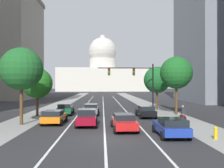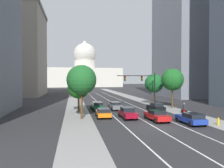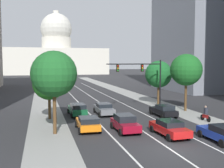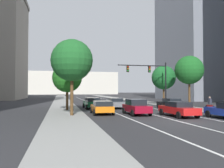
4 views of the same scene
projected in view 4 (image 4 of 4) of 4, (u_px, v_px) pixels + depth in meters
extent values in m
plane|color=#2B2B2D|center=(98.00, 100.00, 56.92)|extent=(400.00, 400.00, 0.00)
cube|color=gray|center=(62.00, 102.00, 50.16)|extent=(3.91, 130.00, 0.01)
cube|color=gray|center=(138.00, 101.00, 53.94)|extent=(3.91, 130.00, 0.01)
cube|color=white|center=(93.00, 104.00, 41.57)|extent=(0.16, 90.00, 0.01)
cube|color=white|center=(111.00, 104.00, 42.30)|extent=(0.16, 90.00, 0.01)
cube|color=white|center=(129.00, 104.00, 43.03)|extent=(0.16, 90.00, 0.01)
cube|color=gray|center=(207.00, 6.00, 64.15)|extent=(21.59, 21.17, 51.46)
cube|color=beige|center=(74.00, 83.00, 154.17)|extent=(54.60, 23.83, 14.10)
cylinder|color=beige|center=(74.00, 68.00, 154.45)|extent=(16.07, 16.07, 6.22)
sphere|color=beige|center=(74.00, 56.00, 154.66)|extent=(17.19, 17.19, 17.19)
cylinder|color=beige|center=(74.00, 45.00, 154.87)|extent=(3.09, 3.09, 4.30)
cylinder|color=black|center=(208.00, 114.00, 21.27)|extent=(0.23, 0.64, 0.64)
cube|color=#14512D|center=(92.00, 104.00, 31.59)|extent=(1.89, 4.60, 0.68)
cube|color=black|center=(92.00, 99.00, 30.99)|extent=(1.68, 2.53, 0.49)
cylinder|color=black|center=(84.00, 106.00, 32.85)|extent=(0.24, 0.65, 0.64)
cylinder|color=black|center=(96.00, 105.00, 33.29)|extent=(0.24, 0.65, 0.64)
cylinder|color=black|center=(87.00, 107.00, 29.86)|extent=(0.24, 0.65, 0.64)
cylinder|color=black|center=(100.00, 107.00, 30.30)|extent=(0.24, 0.65, 0.64)
cube|color=orange|center=(102.00, 108.00, 24.11)|extent=(1.94, 4.19, 0.58)
cube|color=black|center=(103.00, 103.00, 23.47)|extent=(1.74, 2.07, 0.49)
cylinder|color=black|center=(91.00, 110.00, 25.30)|extent=(0.23, 0.64, 0.64)
cylinder|color=black|center=(108.00, 110.00, 25.66)|extent=(0.23, 0.64, 0.64)
cylinder|color=black|center=(95.00, 112.00, 22.53)|extent=(0.23, 0.64, 0.64)
cylinder|color=black|center=(113.00, 112.00, 22.90)|extent=(0.23, 0.64, 0.64)
cube|color=red|center=(178.00, 110.00, 21.86)|extent=(1.98, 4.72, 0.62)
cube|color=black|center=(179.00, 104.00, 21.82)|extent=(1.74, 2.19, 0.46)
cylinder|color=black|center=(162.00, 112.00, 23.14)|extent=(0.25, 0.65, 0.64)
cylinder|color=black|center=(178.00, 111.00, 23.61)|extent=(0.25, 0.65, 0.64)
cylinder|color=black|center=(179.00, 115.00, 20.09)|extent=(0.25, 0.65, 0.64)
cylinder|color=black|center=(197.00, 115.00, 20.55)|extent=(0.25, 0.65, 0.64)
cube|color=maroon|center=(136.00, 108.00, 23.49)|extent=(1.80, 4.22, 0.66)
cube|color=black|center=(136.00, 102.00, 23.66)|extent=(1.63, 2.10, 0.59)
cylinder|color=black|center=(124.00, 111.00, 24.66)|extent=(0.23, 0.64, 0.64)
cylinder|color=black|center=(140.00, 110.00, 25.07)|extent=(0.23, 0.64, 0.64)
cylinder|color=black|center=(133.00, 113.00, 21.89)|extent=(0.23, 0.64, 0.64)
cylinder|color=black|center=(150.00, 113.00, 22.29)|extent=(0.23, 0.64, 0.64)
cube|color=slate|center=(116.00, 104.00, 32.04)|extent=(1.79, 4.72, 0.61)
cube|color=black|center=(116.00, 100.00, 32.16)|extent=(1.64, 2.22, 0.45)
cylinder|color=black|center=(107.00, 105.00, 33.41)|extent=(0.22, 0.64, 0.64)
cylinder|color=black|center=(119.00, 105.00, 33.79)|extent=(0.22, 0.64, 0.64)
cylinder|color=black|center=(112.00, 107.00, 30.28)|extent=(0.22, 0.64, 0.64)
cylinder|color=black|center=(125.00, 107.00, 30.66)|extent=(0.22, 0.64, 0.64)
cube|color=black|center=(170.00, 104.00, 30.67)|extent=(1.89, 4.39, 0.60)
cube|color=black|center=(172.00, 100.00, 30.21)|extent=(1.68, 2.06, 0.49)
cylinder|color=black|center=(159.00, 106.00, 31.87)|extent=(0.24, 0.65, 0.64)
cylinder|color=black|center=(170.00, 106.00, 32.31)|extent=(0.24, 0.65, 0.64)
cylinder|color=black|center=(169.00, 108.00, 29.02)|extent=(0.24, 0.65, 0.64)
cylinder|color=black|center=(182.00, 107.00, 29.46)|extent=(0.24, 0.65, 0.64)
cylinder|color=black|center=(166.00, 84.00, 36.24)|extent=(0.20, 0.20, 6.79)
cylinder|color=black|center=(142.00, 66.00, 35.47)|extent=(7.69, 0.14, 0.14)
cube|color=black|center=(149.00, 69.00, 35.71)|extent=(0.32, 0.28, 0.96)
sphere|color=red|center=(150.00, 67.00, 35.57)|extent=(0.20, 0.20, 0.20)
sphere|color=orange|center=(150.00, 69.00, 35.56)|extent=(0.20, 0.20, 0.20)
sphere|color=green|center=(150.00, 71.00, 35.56)|extent=(0.20, 0.20, 0.20)
cube|color=black|center=(128.00, 69.00, 34.95)|extent=(0.32, 0.28, 0.96)
sphere|color=red|center=(128.00, 67.00, 34.81)|extent=(0.20, 0.20, 0.20)
sphere|color=orange|center=(128.00, 69.00, 34.80)|extent=(0.20, 0.20, 0.20)
sphere|color=green|center=(128.00, 71.00, 34.79)|extent=(0.20, 0.20, 0.20)
cylinder|color=black|center=(213.00, 109.00, 27.23)|extent=(0.10, 0.66, 0.66)
cylinder|color=black|center=(207.00, 108.00, 28.22)|extent=(0.10, 0.66, 0.66)
cube|color=#A51919|center=(210.00, 106.00, 27.73)|extent=(0.14, 1.00, 0.36)
cube|color=#262833|center=(210.00, 101.00, 27.70)|extent=(0.38, 0.31, 0.64)
sphere|color=tan|center=(210.00, 97.00, 27.78)|extent=(0.22, 0.22, 0.22)
cylinder|color=#51381E|center=(67.00, 99.00, 29.55)|extent=(0.32, 0.32, 2.77)
sphere|color=#1E631B|center=(67.00, 78.00, 29.62)|extent=(3.74, 3.74, 3.74)
cylinder|color=#51381E|center=(189.00, 93.00, 34.41)|extent=(0.32, 0.32, 4.00)
sphere|color=#1A5B21|center=(189.00, 70.00, 34.50)|extent=(4.21, 4.21, 4.21)
cylinder|color=#51381E|center=(72.00, 95.00, 22.95)|extent=(0.32, 0.32, 3.98)
sphere|color=#1C5A24|center=(72.00, 60.00, 23.04)|extent=(4.14, 4.14, 4.14)
cylinder|color=#51381E|center=(164.00, 95.00, 40.08)|extent=(0.32, 0.32, 3.22)
sphere|color=#195B26|center=(164.00, 78.00, 40.16)|extent=(4.11, 4.11, 4.11)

